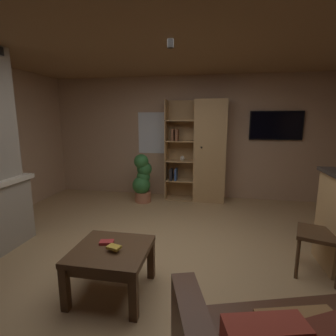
% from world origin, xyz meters
% --- Properties ---
extents(floor, '(5.82, 5.42, 0.02)m').
position_xyz_m(floor, '(0.00, 0.00, -0.01)').
color(floor, tan).
rests_on(floor, ground).
extents(wall_back, '(5.94, 0.06, 2.52)m').
position_xyz_m(wall_back, '(0.00, 2.74, 1.26)').
color(wall_back, tan).
rests_on(wall_back, ground).
extents(ceiling, '(5.82, 5.42, 0.02)m').
position_xyz_m(ceiling, '(0.00, 0.00, 2.53)').
color(ceiling, '#8E6B47').
extents(window_pane_back, '(0.78, 0.01, 0.87)m').
position_xyz_m(window_pane_back, '(-0.68, 2.71, 1.36)').
color(window_pane_back, white).
extents(bookshelf_cabinet, '(1.20, 0.41, 2.03)m').
position_xyz_m(bookshelf_cabinet, '(0.39, 2.47, 1.00)').
color(bookshelf_cabinet, tan).
rests_on(bookshelf_cabinet, ground).
extents(coffee_table, '(0.70, 0.67, 0.46)m').
position_xyz_m(coffee_table, '(-0.36, -0.59, 0.37)').
color(coffee_table, '#4C331E').
rests_on(coffee_table, ground).
extents(table_book_0, '(0.15, 0.11, 0.03)m').
position_xyz_m(table_book_0, '(-0.44, -0.52, 0.47)').
color(table_book_0, '#B22D2D').
rests_on(table_book_0, coffee_table).
extents(table_book_1, '(0.14, 0.11, 0.02)m').
position_xyz_m(table_book_1, '(-0.31, -0.64, 0.50)').
color(table_book_1, gold).
rests_on(table_book_1, coffee_table).
extents(dining_chair, '(0.53, 0.53, 0.92)m').
position_xyz_m(dining_chair, '(1.75, 0.05, 0.53)').
color(dining_chair, '#4C331E').
rests_on(dining_chair, ground).
extents(potted_floor_plant, '(0.38, 0.38, 0.98)m').
position_xyz_m(potted_floor_plant, '(-0.83, 2.12, 0.48)').
color(potted_floor_plant, '#B77051').
rests_on(potted_floor_plant, ground).
extents(wall_mounted_tv, '(1.00, 0.06, 0.56)m').
position_xyz_m(wall_mounted_tv, '(1.74, 2.68, 1.53)').
color(wall_mounted_tv, black).
extents(track_light_spot_0, '(0.07, 0.07, 0.09)m').
position_xyz_m(track_light_spot_0, '(-2.01, 0.19, 2.45)').
color(track_light_spot_0, black).
extents(track_light_spot_1, '(0.07, 0.07, 0.09)m').
position_xyz_m(track_light_spot_1, '(0.06, 0.24, 2.45)').
color(track_light_spot_1, black).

